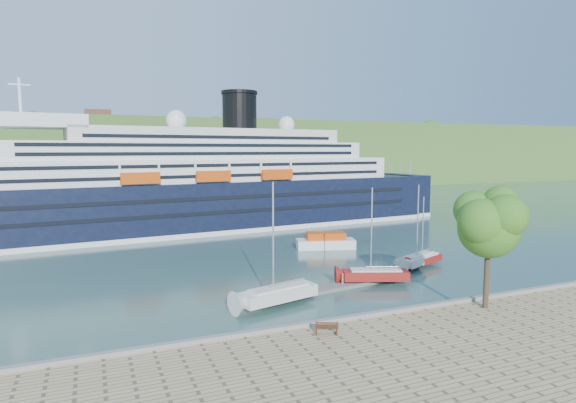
# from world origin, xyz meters

# --- Properties ---
(ground) EXTENTS (400.00, 400.00, 0.00)m
(ground) POSITION_xyz_m (0.00, 0.00, 0.00)
(ground) COLOR #2A4B46
(ground) RESTS_ON ground
(far_hillside) EXTENTS (400.00, 50.00, 24.00)m
(far_hillside) POSITION_xyz_m (0.00, 145.00, 12.00)
(far_hillside) COLOR #355823
(far_hillside) RESTS_ON ground
(quay_coping) EXTENTS (220.00, 0.50, 0.30)m
(quay_coping) POSITION_xyz_m (0.00, -0.20, 1.15)
(quay_coping) COLOR slate
(quay_coping) RESTS_ON promenade
(cruise_ship) EXTENTS (109.12, 26.12, 24.28)m
(cruise_ship) POSITION_xyz_m (-9.40, 51.06, 12.14)
(cruise_ship) COLOR black
(cruise_ship) RESTS_ON ground
(park_bench) EXTENTS (1.82, 1.33, 1.08)m
(park_bench) POSITION_xyz_m (-8.26, -2.19, 1.54)
(park_bench) COLOR #472614
(park_bench) RESTS_ON promenade
(promenade_tree) EXTENTS (6.55, 6.55, 10.84)m
(promenade_tree) POSITION_xyz_m (6.39, -2.08, 6.42)
(promenade_tree) COLOR #2C661A
(promenade_tree) RESTS_ON promenade
(floating_pontoon) EXTENTS (16.32, 4.66, 0.36)m
(floating_pontoon) POSITION_xyz_m (-1.70, 10.30, 0.18)
(floating_pontoon) COLOR slate
(floating_pontoon) RESTS_ON ground
(sailboat_white_near) EXTENTS (8.54, 4.30, 10.63)m
(sailboat_white_near) POSITION_xyz_m (-8.05, 7.64, 5.32)
(sailboat_white_near) COLOR silver
(sailboat_white_near) RESTS_ON ground
(sailboat_red) EXTENTS (7.70, 4.63, 9.63)m
(sailboat_red) POSITION_xyz_m (3.78, 10.25, 4.81)
(sailboat_red) COLOR maroon
(sailboat_red) RESTS_ON ground
(sailboat_white_far) EXTENTS (7.46, 4.88, 9.41)m
(sailboat_white_far) POSITION_xyz_m (12.51, 14.51, 4.71)
(sailboat_white_far) COLOR silver
(sailboat_white_far) RESTS_ON ground
(tender_launch) EXTENTS (8.71, 5.04, 2.28)m
(tender_launch) POSITION_xyz_m (7.23, 28.47, 1.14)
(tender_launch) COLOR #C9440B
(tender_launch) RESTS_ON ground
(sailboat_extra) EXTENTS (6.43, 3.73, 8.03)m
(sailboat_extra) POSITION_xyz_m (13.37, 14.63, 4.01)
(sailboat_extra) COLOR maroon
(sailboat_extra) RESTS_ON ground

